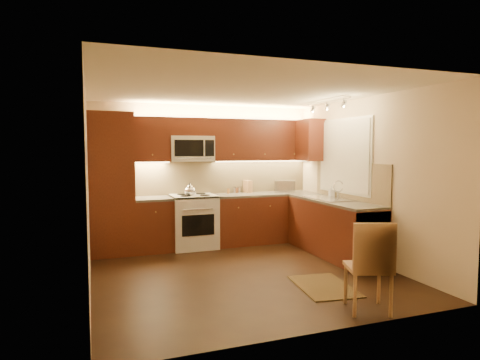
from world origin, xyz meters
name	(u,v)px	position (x,y,z in m)	size (l,w,h in m)	color
floor	(243,273)	(0.00, 0.00, 0.00)	(4.00, 4.00, 0.01)	black
ceiling	(243,91)	(0.00, 0.00, 2.50)	(4.00, 4.00, 0.01)	beige
wall_back	(205,175)	(0.00, 2.00, 1.25)	(4.00, 0.01, 2.50)	beige
wall_front	(320,200)	(0.00, -2.00, 1.25)	(4.00, 0.01, 2.50)	beige
wall_left	(88,188)	(-2.00, 0.00, 1.25)	(0.01, 4.00, 2.50)	beige
wall_right	(366,179)	(2.00, 0.00, 1.25)	(0.01, 4.00, 2.50)	beige
pantry	(111,184)	(-1.65, 1.70, 1.15)	(0.70, 0.60, 2.30)	#41180E
base_cab_back_left	(153,225)	(-0.99, 1.70, 0.43)	(0.62, 0.60, 0.86)	#41180E
counter_back_left	(153,199)	(-0.99, 1.70, 0.88)	(0.62, 0.60, 0.04)	#3D3937
base_cab_back_right	(264,218)	(1.04, 1.70, 0.43)	(1.92, 0.60, 0.86)	#41180E
counter_back_right	(264,194)	(1.04, 1.70, 0.88)	(1.92, 0.60, 0.04)	#3D3937
base_cab_right	(333,229)	(1.70, 0.40, 0.43)	(0.60, 2.00, 0.86)	#41180E
counter_right	(334,201)	(1.70, 0.40, 0.88)	(0.60, 2.00, 0.04)	#3D3937
dishwasher	(360,238)	(1.70, -0.30, 0.43)	(0.58, 0.60, 0.84)	silver
backsplash_back	(224,177)	(0.35, 1.99, 1.20)	(3.30, 0.02, 0.60)	tan
backsplash_right	(350,181)	(1.99, 0.40, 1.20)	(0.02, 2.00, 0.60)	tan
upper_cab_back_left	(151,139)	(-0.99, 1.82, 1.88)	(0.62, 0.35, 0.75)	#41180E
upper_cab_back_right	(262,140)	(1.04, 1.82, 1.88)	(1.92, 0.35, 0.75)	#41180E
upper_cab_bridge	(191,127)	(-0.30, 1.82, 2.09)	(0.76, 0.35, 0.31)	#41180E
upper_cab_right_corner	(310,140)	(1.82, 1.40, 1.88)	(0.35, 0.50, 0.75)	#41180E
stove	(194,221)	(-0.30, 1.68, 0.46)	(0.76, 0.65, 0.92)	silver
microwave	(191,149)	(-0.30, 1.81, 1.72)	(0.76, 0.38, 0.44)	silver
window_frame	(344,156)	(1.99, 0.55, 1.60)	(0.03, 1.44, 1.24)	silver
window_blinds	(343,156)	(1.97, 0.55, 1.60)	(0.02, 1.36, 1.16)	silver
sink	(329,194)	(1.70, 0.55, 0.98)	(0.52, 0.86, 0.15)	silver
faucet	(338,189)	(1.88, 0.55, 1.05)	(0.20, 0.04, 0.30)	silver
track_light_bar	(327,101)	(1.55, 0.40, 2.46)	(0.04, 1.20, 0.03)	silver
kettle	(190,189)	(-0.38, 1.58, 1.03)	(0.20, 0.20, 0.23)	silver
toaster_oven	(285,186)	(1.48, 1.75, 1.01)	(0.37, 0.28, 0.22)	silver
knife_block	(248,187)	(0.79, 1.90, 1.01)	(0.10, 0.16, 0.23)	#986C44
spice_jar_a	(234,190)	(0.55, 1.94, 0.95)	(0.05, 0.05, 0.11)	silver
spice_jar_b	(237,190)	(0.59, 1.94, 0.95)	(0.04, 0.04, 0.09)	brown
spice_jar_c	(239,190)	(0.64, 1.93, 0.95)	(0.05, 0.05, 0.11)	silver
spice_jar_d	(228,191)	(0.40, 1.85, 0.95)	(0.05, 0.05, 0.09)	#A76C32
soap_bottle	(332,191)	(1.92, 0.81, 0.99)	(0.08, 0.08, 0.18)	silver
rug	(324,286)	(0.74, -0.90, 0.01)	(0.63, 0.95, 0.01)	black
dining_chair	(368,265)	(0.78, -1.70, 0.49)	(0.43, 0.43, 0.98)	#986C44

